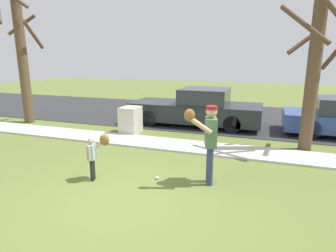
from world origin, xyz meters
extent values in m
plane|color=olive|center=(0.00, 3.50, 0.00)|extent=(48.00, 48.00, 0.00)
cube|color=beige|center=(0.00, 3.60, 0.03)|extent=(36.00, 1.20, 0.06)
cube|color=#2D2D30|center=(0.00, 8.60, 0.01)|extent=(36.00, 6.80, 0.02)
cylinder|color=navy|center=(1.47, 1.18, 0.43)|extent=(0.14, 0.14, 0.86)
cylinder|color=navy|center=(1.43, 1.34, 0.43)|extent=(0.14, 0.14, 0.86)
cube|color=#4C7251|center=(1.45, 1.26, 1.16)|extent=(0.33, 0.46, 0.61)
sphere|color=tan|center=(1.45, 1.26, 1.60)|extent=(0.23, 0.23, 0.23)
cylinder|color=maroon|center=(1.45, 1.26, 1.69)|extent=(0.24, 0.24, 0.07)
cylinder|color=tan|center=(1.27, 0.95, 1.38)|extent=(0.53, 0.24, 0.41)
ellipsoid|color=brown|center=(1.08, 0.89, 1.57)|extent=(0.25, 0.19, 0.26)
cylinder|color=tan|center=(1.38, 1.51, 1.18)|extent=(0.10, 0.10, 0.57)
cylinder|color=black|center=(-1.07, 0.62, 0.25)|extent=(0.08, 0.08, 0.49)
cylinder|color=black|center=(-1.04, 0.53, 0.25)|extent=(0.08, 0.08, 0.49)
cube|color=#8CADC6|center=(-1.06, 0.57, 0.67)|extent=(0.19, 0.26, 0.35)
sphere|color=tan|center=(-1.06, 0.57, 0.92)|extent=(0.13, 0.13, 0.13)
cylinder|color=tan|center=(-0.95, 0.75, 0.79)|extent=(0.31, 0.14, 0.24)
ellipsoid|color=brown|center=(-0.84, 0.79, 0.90)|extent=(0.25, 0.19, 0.26)
cylinder|color=tan|center=(-1.02, 0.43, 0.68)|extent=(0.06, 0.06, 0.33)
sphere|color=white|center=(0.30, 1.08, 0.04)|extent=(0.07, 0.07, 0.07)
cube|color=beige|center=(-2.08, 4.53, 0.48)|extent=(0.62, 0.76, 0.96)
cylinder|color=brown|center=(3.69, 4.48, 2.18)|extent=(0.37, 0.37, 4.37)
cylinder|color=brown|center=(4.22, 4.64, 2.84)|extent=(0.53, 1.36, 1.02)
cylinder|color=brown|center=(3.46, 4.87, 3.19)|extent=(1.05, 0.69, 0.85)
cylinder|color=brown|center=(3.27, 4.00, 3.54)|extent=(1.26, 1.11, 1.14)
cylinder|color=brown|center=(3.93, 4.18, 3.89)|extent=(0.83, 0.72, 0.74)
cylinder|color=brown|center=(-6.94, 4.72, 2.73)|extent=(0.39, 0.39, 5.45)
cylinder|color=brown|center=(-6.40, 4.88, 3.54)|extent=(0.54, 1.37, 1.03)
cylinder|color=brown|center=(-7.17, 5.11, 3.98)|extent=(1.06, 0.69, 0.86)
cube|color=#23282D|center=(-0.21, 6.59, 0.55)|extent=(5.20, 1.95, 0.70)
cube|color=#2D333D|center=(0.18, 6.59, 1.20)|extent=(1.82, 1.79, 0.60)
cylinder|color=black|center=(-1.82, 5.73, 0.34)|extent=(0.64, 0.22, 0.64)
cylinder|color=black|center=(-1.82, 7.46, 0.34)|extent=(0.64, 0.22, 0.64)
cylinder|color=black|center=(1.40, 5.73, 0.34)|extent=(0.64, 0.22, 0.64)
cylinder|color=black|center=(1.40, 7.46, 0.34)|extent=(0.64, 0.22, 0.64)
cylinder|color=black|center=(4.00, 5.80, 0.34)|extent=(0.64, 0.22, 0.64)
cylinder|color=black|center=(4.00, 7.38, 0.34)|extent=(0.64, 0.22, 0.64)
camera|label=1|loc=(2.51, -4.52, 2.70)|focal=30.51mm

